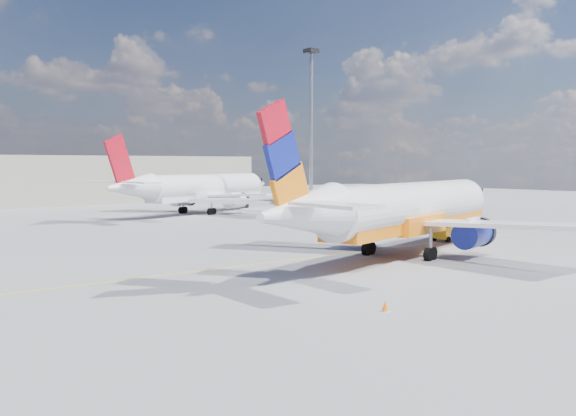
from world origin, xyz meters
TOP-DOWN VIEW (x-y plane):
  - ground at (0.00, 0.00)m, footprint 240.00×240.00m
  - taxi_line at (0.00, 3.00)m, footprint 70.00×0.15m
  - terminal_main at (5.00, 75.00)m, footprint 70.00×14.00m
  - main_jet at (5.38, -0.55)m, footprint 33.82×25.77m
  - second_jet at (14.13, 42.96)m, footprint 33.19×25.08m
  - gse_tug at (15.27, 3.22)m, footprint 2.71×1.75m
  - traffic_cone at (-8.84, -11.89)m, footprint 0.38×0.38m
  - floodlight_mast at (27.51, 35.92)m, footprint 1.63×1.63m

SIDE VIEW (x-z plane):
  - ground at x=0.00m, z-range 0.00..0.00m
  - taxi_line at x=0.00m, z-range 0.00..0.01m
  - traffic_cone at x=-8.84m, z-range -0.01..0.52m
  - gse_tug at x=15.27m, z-range -0.05..1.83m
  - second_jet at x=14.13m, z-range -1.69..8.47m
  - main_jet at x=5.38m, z-range -1.71..8.52m
  - terminal_main at x=5.00m, z-range 0.00..8.00m
  - floodlight_mast at x=27.51m, z-range 2.22..24.59m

